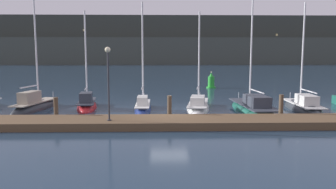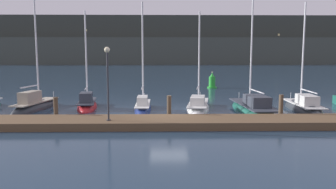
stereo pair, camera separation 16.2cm
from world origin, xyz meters
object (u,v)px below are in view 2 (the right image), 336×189
sailboat_berth_2 (35,107)px  sailboat_berth_3 (87,106)px  sailboat_berth_5 (198,108)px  sailboat_berth_7 (303,108)px  sailboat_berth_6 (253,109)px  dock_lamppost (108,72)px  channel_buoy (212,82)px  sailboat_berth_4 (143,109)px

sailboat_berth_2 → sailboat_berth_3: (3.82, 0.59, -0.02)m
sailboat_berth_5 → sailboat_berth_7: sailboat_berth_7 is taller
sailboat_berth_6 → sailboat_berth_5: bearing=168.8°
sailboat_berth_6 → sailboat_berth_7: bearing=5.6°
sailboat_berth_5 → dock_lamppost: bearing=-133.0°
channel_buoy → sailboat_berth_3: bearing=-129.0°
sailboat_berth_3 → dock_lamppost: (2.83, -7.08, 3.08)m
sailboat_berth_6 → dock_lamppost: sailboat_berth_6 is taller
dock_lamppost → sailboat_berth_3: bearing=111.8°
sailboat_berth_3 → sailboat_berth_4: bearing=-14.8°
sailboat_berth_4 → sailboat_berth_6: 8.20m
channel_buoy → sailboat_berth_4: bearing=-115.5°
sailboat_berth_7 → channel_buoy: 16.84m
sailboat_berth_5 → sailboat_berth_7: size_ratio=0.91×
sailboat_berth_3 → sailboat_berth_5: 8.69m
sailboat_berth_2 → channel_buoy: 22.32m
sailboat_berth_7 → dock_lamppost: (-13.76, -5.86, 3.11)m
sailboat_berth_7 → channel_buoy: bearing=105.3°
sailboat_berth_3 → sailboat_berth_7: sailboat_berth_7 is taller
channel_buoy → sailboat_berth_7: bearing=-74.7°
sailboat_berth_4 → channel_buoy: size_ratio=4.22×
sailboat_berth_3 → sailboat_berth_7: (16.59, -1.22, -0.03)m
sailboat_berth_2 → dock_lamppost: bearing=-44.3°
sailboat_berth_5 → sailboat_berth_7: bearing=-2.9°
sailboat_berth_6 → sailboat_berth_4: bearing=176.9°
sailboat_berth_2 → sailboat_berth_3: sailboat_berth_2 is taller
sailboat_berth_3 → sailboat_berth_6: bearing=-7.3°
sailboat_berth_2 → sailboat_berth_5: size_ratio=1.22×
sailboat_berth_3 → dock_lamppost: size_ratio=1.96×
sailboat_berth_4 → channel_buoy: 17.93m
sailboat_berth_2 → sailboat_berth_6: (16.45, -1.02, -0.02)m
sailboat_berth_2 → sailboat_berth_3: bearing=8.8°
sailboat_berth_5 → sailboat_berth_7: (7.94, -0.40, 0.01)m
channel_buoy → dock_lamppost: (-9.32, -22.08, 2.45)m
sailboat_berth_6 → dock_lamppost: 11.64m
sailboat_berth_5 → sailboat_berth_6: bearing=-11.2°
sailboat_berth_3 → sailboat_berth_2: bearing=-171.2°
sailboat_berth_2 → sailboat_berth_6: bearing=-3.5°
sailboat_berth_3 → sailboat_berth_4: size_ratio=0.94×
sailboat_berth_4 → sailboat_berth_7: size_ratio=0.99×
sailboat_berth_3 → sailboat_berth_4: sailboat_berth_4 is taller
sailboat_berth_2 → sailboat_berth_7: size_ratio=1.11×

